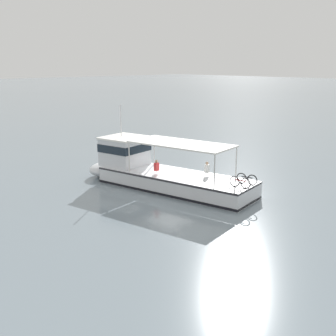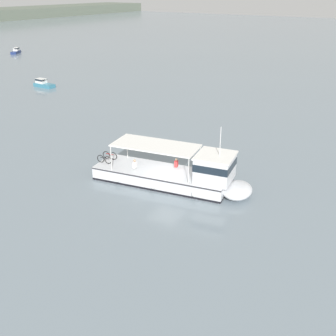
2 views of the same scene
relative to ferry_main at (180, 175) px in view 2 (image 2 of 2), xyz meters
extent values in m
plane|color=gray|center=(-0.76, 0.67, -1.01)|extent=(400.00, 400.00, 0.00)
cube|color=silver|center=(-0.29, 1.59, -0.46)|extent=(5.13, 11.20, 1.10)
ellipsoid|color=silver|center=(0.85, -4.50, -0.46)|extent=(3.30, 2.70, 1.01)
cube|color=black|center=(-0.29, 1.59, -0.91)|extent=(5.17, 11.21, 0.16)
cube|color=#2D2D33|center=(-0.29, 1.59, 0.01)|extent=(5.19, 11.22, 0.10)
cube|color=silver|center=(0.52, -2.73, 1.04)|extent=(3.15, 3.06, 1.90)
cube|color=#19232D|center=(0.52, -2.73, 1.37)|extent=(3.22, 3.11, 0.56)
cube|color=white|center=(0.52, -2.73, 2.05)|extent=(3.34, 3.24, 0.12)
cube|color=white|center=(-0.38, 2.03, 2.14)|extent=(4.13, 7.13, 0.10)
cylinder|color=silver|center=(1.56, -0.91, 1.09)|extent=(0.08, 0.08, 2.00)
cylinder|color=silver|center=(-1.12, -1.41, 1.09)|extent=(0.08, 0.08, 2.00)
cylinder|color=silver|center=(0.36, 5.48, 1.09)|extent=(0.08, 0.08, 2.00)
cylinder|color=silver|center=(-2.31, 4.98, 1.09)|extent=(0.08, 0.08, 2.00)
cylinder|color=silver|center=(0.57, -3.03, 3.21)|extent=(0.06, 0.06, 2.20)
sphere|color=white|center=(-1.42, -2.08, -0.52)|extent=(0.36, 0.36, 0.36)
sphere|color=white|center=(-2.03, 1.17, -0.52)|extent=(0.36, 0.36, 0.36)
sphere|color=white|center=(-2.60, 4.21, -0.52)|extent=(0.36, 0.36, 0.36)
torus|color=black|center=(-0.69, 6.15, 0.42)|extent=(0.18, 0.66, 0.66)
torus|color=black|center=(-0.82, 6.83, 0.42)|extent=(0.18, 0.66, 0.66)
cylinder|color=maroon|center=(-0.75, 6.49, 0.54)|extent=(0.19, 0.70, 0.06)
torus|color=black|center=(-1.57, 5.98, 0.42)|extent=(0.18, 0.66, 0.66)
torus|color=black|center=(-1.70, 6.67, 0.42)|extent=(0.18, 0.66, 0.66)
cylinder|color=#232328|center=(-1.64, 6.32, 0.54)|extent=(0.19, 0.70, 0.06)
cube|color=white|center=(-1.42, 3.34, 0.55)|extent=(0.36, 0.28, 0.52)
sphere|color=tan|center=(-1.42, 3.34, 0.92)|extent=(0.20, 0.20, 0.20)
cube|color=red|center=(0.58, 0.71, 0.55)|extent=(0.36, 0.28, 0.52)
sphere|color=tan|center=(0.58, 0.71, 0.92)|extent=(0.20, 0.20, 0.20)
cube|color=navy|center=(38.12, 68.77, -0.73)|extent=(3.72, 3.07, 0.56)
cube|color=white|center=(38.65, 69.12, -0.10)|extent=(1.92, 1.76, 0.70)
cube|color=#19232D|center=(38.65, 69.12, 0.08)|extent=(1.94, 1.78, 0.28)
cube|color=teal|center=(17.90, 35.96, -0.73)|extent=(1.32, 3.61, 0.56)
cube|color=white|center=(17.89, 36.59, -0.10)|extent=(1.05, 1.63, 0.70)
cube|color=#19232D|center=(17.89, 36.59, 0.08)|extent=(1.08, 1.63, 0.28)
camera|label=1|loc=(18.66, 20.90, 7.20)|focal=45.56mm
camera|label=2|loc=(-24.67, -15.00, 13.46)|focal=43.60mm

